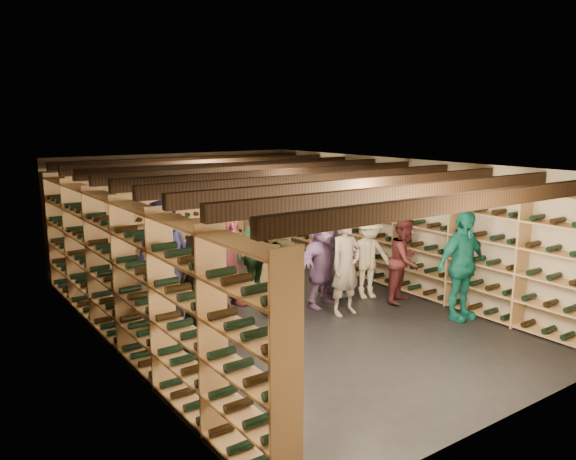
% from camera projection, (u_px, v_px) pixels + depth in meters
% --- Properties ---
extents(ground, '(8.00, 8.00, 0.00)m').
position_uv_depth(ground, '(284.00, 314.00, 9.09)').
color(ground, black).
rests_on(ground, ground).
extents(walls, '(5.52, 8.02, 2.40)m').
position_uv_depth(walls, '(284.00, 242.00, 8.86)').
color(walls, '#B3A38B').
rests_on(walls, ground).
extents(ceiling, '(5.50, 8.00, 0.01)m').
position_uv_depth(ceiling, '(284.00, 166.00, 8.63)').
color(ceiling, beige).
rests_on(ceiling, walls).
extents(ceiling_joists, '(5.40, 7.12, 0.18)m').
position_uv_depth(ceiling_joists, '(284.00, 175.00, 8.66)').
color(ceiling_joists, black).
rests_on(ceiling_joists, ground).
extents(wine_rack_left, '(0.32, 7.50, 2.15)m').
position_uv_depth(wine_rack_left, '(125.00, 274.00, 7.44)').
color(wine_rack_left, '#A57950').
rests_on(wine_rack_left, ground).
extents(wine_rack_right, '(0.32, 7.50, 2.15)m').
position_uv_depth(wine_rack_right, '(399.00, 231.00, 10.33)').
color(wine_rack_right, '#A57950').
rests_on(wine_rack_right, ground).
extents(wine_rack_back, '(4.70, 0.30, 2.15)m').
position_uv_depth(wine_rack_back, '(182.00, 216.00, 11.96)').
color(wine_rack_back, '#A57950').
rests_on(wine_rack_back, ground).
extents(crate_stack_left, '(0.58, 0.48, 0.51)m').
position_uv_depth(crate_stack_left, '(262.00, 269.00, 10.84)').
color(crate_stack_left, tan).
rests_on(crate_stack_left, ground).
extents(crate_stack_right, '(0.56, 0.44, 0.51)m').
position_uv_depth(crate_stack_right, '(207.00, 275.00, 10.47)').
color(crate_stack_right, tan).
rests_on(crate_stack_right, ground).
extents(crate_loose, '(0.59, 0.49, 0.17)m').
position_uv_depth(crate_loose, '(255.00, 277.00, 10.90)').
color(crate_loose, tan).
rests_on(crate_loose, ground).
extents(person_0, '(0.79, 0.53, 1.60)m').
position_uv_depth(person_0, '(201.00, 291.00, 7.66)').
color(person_0, black).
rests_on(person_0, ground).
extents(person_1, '(0.59, 0.44, 1.49)m').
position_uv_depth(person_1, '(206.00, 307.00, 7.15)').
color(person_1, black).
rests_on(person_1, ground).
extents(person_2, '(0.93, 0.84, 1.56)m').
position_uv_depth(person_2, '(286.00, 267.00, 8.96)').
color(person_2, brown).
rests_on(person_2, ground).
extents(person_3, '(1.08, 0.80, 1.48)m').
position_uv_depth(person_3, '(368.00, 256.00, 9.82)').
color(person_3, beige).
rests_on(person_3, ground).
extents(person_4, '(1.03, 0.47, 1.73)m').
position_uv_depth(person_4, '(462.00, 265.00, 8.72)').
color(person_4, '#146E61').
rests_on(person_4, ground).
extents(person_5, '(1.57, 0.52, 1.69)m').
position_uv_depth(person_5, '(227.00, 258.00, 9.26)').
color(person_5, maroon).
rests_on(person_5, ground).
extents(person_6, '(0.97, 0.70, 1.85)m').
position_uv_depth(person_6, '(164.00, 256.00, 9.05)').
color(person_6, '#212148').
rests_on(person_6, ground).
extents(person_7, '(0.59, 0.40, 1.60)m').
position_uv_depth(person_7, '(346.00, 266.00, 8.95)').
color(person_7, gray).
rests_on(person_7, ground).
extents(person_8, '(0.88, 0.79, 1.48)m').
position_uv_depth(person_8, '(405.00, 260.00, 9.57)').
color(person_8, '#4F1D20').
rests_on(person_8, ground).
extents(person_9, '(1.03, 0.70, 1.48)m').
position_uv_depth(person_9, '(164.00, 292.00, 7.79)').
color(person_9, '#BDB6AC').
rests_on(person_9, ground).
extents(person_10, '(1.05, 0.74, 1.65)m').
position_uv_depth(person_10, '(255.00, 255.00, 9.58)').
color(person_10, '#274F2D').
rests_on(person_10, ground).
extents(person_11, '(1.53, 0.85, 1.57)m').
position_uv_depth(person_11, '(322.00, 260.00, 9.36)').
color(person_11, '#866099').
rests_on(person_11, ground).
extents(person_12, '(0.89, 0.71, 1.59)m').
position_uv_depth(person_12, '(334.00, 253.00, 9.88)').
color(person_12, '#323035').
rests_on(person_12, ground).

